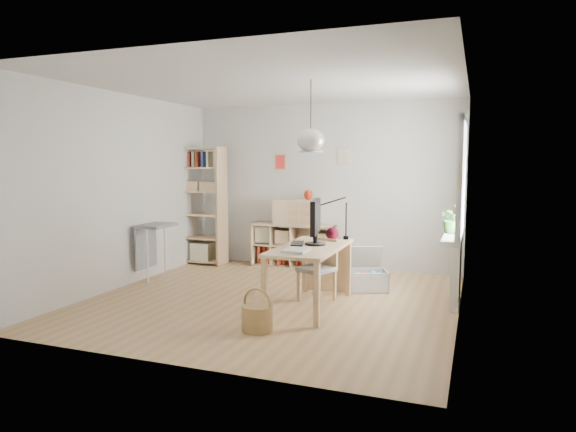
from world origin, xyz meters
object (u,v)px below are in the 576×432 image
(chair, at_px, (319,266))
(desk, at_px, (310,254))
(monitor, at_px, (316,220))
(drawer_chest, at_px, (296,212))
(cube_shelf, at_px, (293,249))
(storage_chest, at_px, (367,276))
(tall_bookshelf, at_px, (202,201))

(chair, bearing_deg, desk, -70.70)
(monitor, xyz_separation_m, drawer_chest, (-0.98, 2.08, -0.13))
(cube_shelf, bearing_deg, storage_chest, -37.60)
(monitor, height_order, drawer_chest, monitor)
(chair, distance_m, storage_chest, 0.91)
(storage_chest, bearing_deg, tall_bookshelf, 143.08)
(cube_shelf, height_order, drawer_chest, drawer_chest)
(drawer_chest, bearing_deg, chair, -66.62)
(cube_shelf, relative_size, drawer_chest, 1.94)
(cube_shelf, height_order, chair, chair)
(storage_chest, distance_m, drawer_chest, 1.94)
(desk, height_order, drawer_chest, drawer_chest)
(desk, height_order, cube_shelf, desk)
(cube_shelf, distance_m, storage_chest, 1.88)
(chair, height_order, storage_chest, chair)
(storage_chest, bearing_deg, monitor, -135.08)
(chair, xyz_separation_m, drawer_chest, (-0.96, 1.84, 0.48))
(storage_chest, xyz_separation_m, drawer_chest, (-1.41, 1.10, 0.74))
(tall_bookshelf, relative_size, drawer_chest, 2.77)
(desk, distance_m, tall_bookshelf, 3.27)
(cube_shelf, relative_size, monitor, 2.23)
(desk, bearing_deg, tall_bookshelf, 142.99)
(desk, relative_size, tall_bookshelf, 0.75)
(monitor, bearing_deg, cube_shelf, 105.61)
(desk, xyz_separation_m, monitor, (0.03, 0.11, 0.40))
(storage_chest, xyz_separation_m, monitor, (-0.43, -0.98, 0.87))
(tall_bookshelf, bearing_deg, monitor, -35.13)
(tall_bookshelf, height_order, storage_chest, tall_bookshelf)
(desk, relative_size, cube_shelf, 1.07)
(cube_shelf, distance_m, monitor, 2.49)
(chair, bearing_deg, storage_chest, 78.94)
(chair, distance_m, drawer_chest, 2.13)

